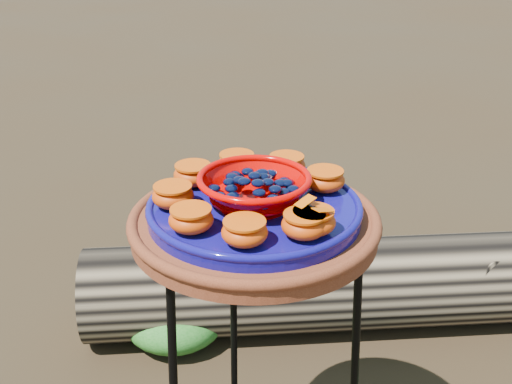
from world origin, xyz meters
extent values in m
cylinder|color=#51200F|center=(0.00, 0.00, 0.72)|extent=(0.45, 0.45, 0.04)
cylinder|color=#090660|center=(0.00, 0.00, 0.75)|extent=(0.39, 0.39, 0.03)
ellipsoid|color=#AA2A06|center=(0.07, -0.13, 0.78)|extent=(0.08, 0.08, 0.04)
ellipsoid|color=#AA2A06|center=(0.14, 0.03, 0.78)|extent=(0.08, 0.08, 0.04)
ellipsoid|color=#AA2A06|center=(0.09, 0.11, 0.78)|extent=(0.08, 0.08, 0.04)
ellipsoid|color=#AA2A06|center=(0.00, 0.15, 0.78)|extent=(0.08, 0.08, 0.04)
ellipsoid|color=#AA2A06|center=(-0.09, 0.11, 0.78)|extent=(0.08, 0.08, 0.04)
ellipsoid|color=#AA2A06|center=(-0.14, 0.02, 0.78)|extent=(0.08, 0.08, 0.04)
ellipsoid|color=#AA2A06|center=(-0.13, -0.07, 0.78)|extent=(0.08, 0.08, 0.04)
ellipsoid|color=#AA2A06|center=(-0.05, -0.14, 0.78)|extent=(0.08, 0.08, 0.04)
ellipsoid|color=#AA2A06|center=(0.05, -0.14, 0.78)|extent=(0.08, 0.08, 0.04)
ellipsoid|color=#175815|center=(-0.10, 0.64, 0.08)|extent=(0.32, 0.32, 0.16)
camera|label=1|loc=(-0.25, -1.01, 1.28)|focal=45.00mm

